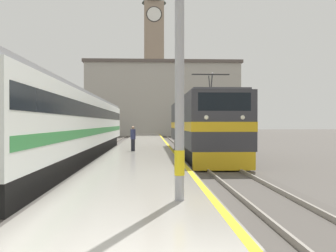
{
  "coord_description": "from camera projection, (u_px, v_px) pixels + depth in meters",
  "views": [
    {
      "loc": [
        0.49,
        -4.0,
        2.16
      ],
      "look_at": [
        1.5,
        18.07,
        2.0
      ],
      "focal_mm": 42.0,
      "sensor_mm": 36.0,
      "label": 1
    }
  ],
  "objects": [
    {
      "name": "clock_tower",
      "position": [
        154.0,
        56.0,
        79.19
      ],
      "size": [
        4.9,
        4.9,
        29.87
      ],
      "color": "gray",
      "rests_on": "ground"
    },
    {
      "name": "passenger_train",
      "position": [
        75.0,
        125.0,
        23.4
      ],
      "size": [
        2.92,
        30.83,
        3.77
      ],
      "color": "black",
      "rests_on": "ground"
    },
    {
      "name": "catenary_mast",
      "position": [
        185.0,
        35.0,
        9.35
      ],
      "size": [
        2.84,
        0.25,
        7.75
      ],
      "color": "#9E9EA3",
      "rests_on": "platform"
    },
    {
      "name": "ground_plane",
      "position": [
        144.0,
        148.0,
        33.96
      ],
      "size": [
        200.0,
        200.0,
        0.0
      ],
      "primitive_type": "plane",
      "color": "#514C47"
    },
    {
      "name": "rail_track_near",
      "position": [
        194.0,
        152.0,
        29.14
      ],
      "size": [
        2.84,
        140.0,
        0.16
      ],
      "color": "#514C47",
      "rests_on": "ground"
    },
    {
      "name": "platform",
      "position": [
        143.0,
        150.0,
        28.97
      ],
      "size": [
        4.32,
        140.0,
        0.32
      ],
      "color": "#ADA89E",
      "rests_on": "ground"
    },
    {
      "name": "person_on_platform",
      "position": [
        133.0,
        138.0,
        25.89
      ],
      "size": [
        0.34,
        0.34,
        1.65
      ],
      "color": "#23232D",
      "rests_on": "platform"
    },
    {
      "name": "station_building",
      "position": [
        163.0,
        99.0,
        67.3
      ],
      "size": [
        26.14,
        7.95,
        12.54
      ],
      "color": "#A8A399",
      "rests_on": "ground"
    },
    {
      "name": "rail_track_far",
      "position": [
        89.0,
        152.0,
        28.78
      ],
      "size": [
        2.84,
        140.0,
        0.16
      ],
      "color": "#514C47",
      "rests_on": "ground"
    },
    {
      "name": "locomotive_train",
      "position": [
        201.0,
        126.0,
        24.94
      ],
      "size": [
        2.92,
        15.97,
        4.79
      ],
      "color": "black",
      "rests_on": "ground"
    }
  ]
}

